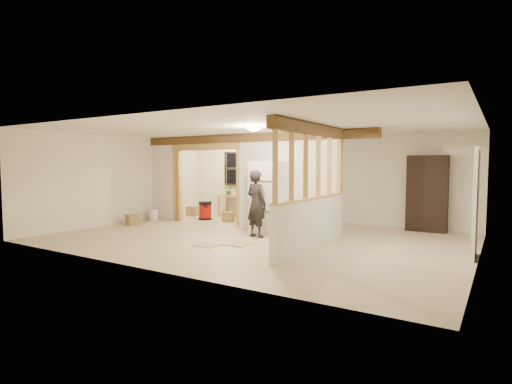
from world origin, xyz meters
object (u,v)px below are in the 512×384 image
Objects in this scene: woman at (256,204)px; work_table at (235,206)px; bookshelf at (427,194)px; shop_vac at (205,210)px; refrigerator at (268,197)px.

work_table is (-2.58, 2.83, -0.44)m from woman.
work_table is 0.56× the size of bookshelf.
bookshelf is (3.22, 2.92, 0.18)m from woman.
woman is 2.77× the size of shop_vac.
woman is at bearing -30.27° from shop_vac.
work_table is (-2.49, 2.14, -0.54)m from refrigerator.
woman is at bearing -47.06° from work_table.
refrigerator reaches higher than woman.
refrigerator is 0.70m from woman.
bookshelf is at bearing 11.32° from shop_vac.
refrigerator is 3.33m from work_table.
woman is 1.45× the size of work_table.
shop_vac is (-2.81, 1.01, -0.60)m from refrigerator.
work_table reaches higher than shop_vac.
refrigerator is at bearing -67.62° from woman.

